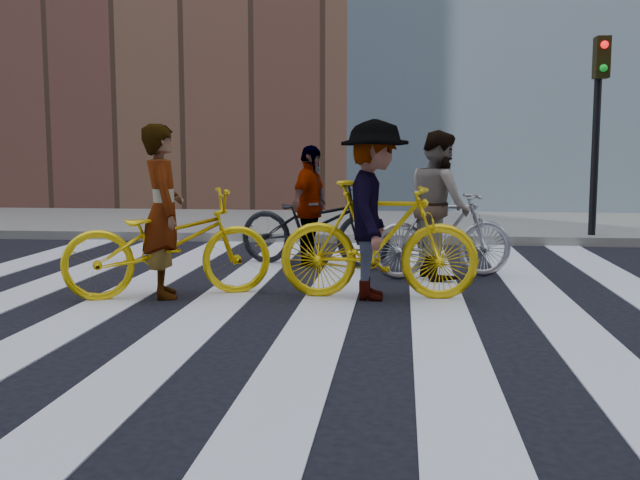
% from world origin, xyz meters
% --- Properties ---
extents(ground, '(100.00, 100.00, 0.00)m').
position_xyz_m(ground, '(0.00, 0.00, 0.00)').
color(ground, black).
rests_on(ground, ground).
extents(sidewalk_far, '(100.00, 5.00, 0.15)m').
position_xyz_m(sidewalk_far, '(0.00, 7.50, 0.07)').
color(sidewalk_far, gray).
rests_on(sidewalk_far, ground).
extents(zebra_crosswalk, '(8.25, 10.00, 0.01)m').
position_xyz_m(zebra_crosswalk, '(0.00, 0.00, 0.01)').
color(zebra_crosswalk, white).
rests_on(zebra_crosswalk, ground).
extents(traffic_signal, '(0.22, 0.42, 3.33)m').
position_xyz_m(traffic_signal, '(4.40, 5.32, 2.28)').
color(traffic_signal, black).
rests_on(traffic_signal, ground).
extents(bike_yellow_left, '(2.29, 1.55, 1.14)m').
position_xyz_m(bike_yellow_left, '(-1.15, 0.27, 0.57)').
color(bike_yellow_left, yellow).
rests_on(bike_yellow_left, ground).
extents(bike_silver_mid, '(1.84, 1.02, 1.07)m').
position_xyz_m(bike_silver_mid, '(1.77, 1.77, 0.53)').
color(bike_silver_mid, '#9E9EA7').
rests_on(bike_silver_mid, ground).
extents(bike_yellow_right, '(2.05, 0.59, 1.23)m').
position_xyz_m(bike_yellow_right, '(1.04, 0.41, 0.62)').
color(bike_yellow_right, yellow).
rests_on(bike_yellow_right, ground).
extents(bike_dark_rear, '(2.25, 1.29, 1.12)m').
position_xyz_m(bike_dark_rear, '(0.11, 2.55, 0.56)').
color(bike_dark_rear, black).
rests_on(bike_dark_rear, ground).
extents(rider_left, '(0.66, 0.78, 1.81)m').
position_xyz_m(rider_left, '(-1.20, 0.27, 0.90)').
color(rider_left, slate).
rests_on(rider_left, ground).
extents(rider_mid, '(0.90, 1.03, 1.77)m').
position_xyz_m(rider_mid, '(1.72, 1.77, 0.89)').
color(rider_mid, slate).
rests_on(rider_mid, ground).
extents(rider_right, '(0.69, 1.20, 1.85)m').
position_xyz_m(rider_right, '(0.99, 0.41, 0.92)').
color(rider_right, slate).
rests_on(rider_right, ground).
extents(rider_rear, '(0.63, 1.01, 1.60)m').
position_xyz_m(rider_rear, '(0.06, 2.55, 0.80)').
color(rider_rear, slate).
rests_on(rider_rear, ground).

